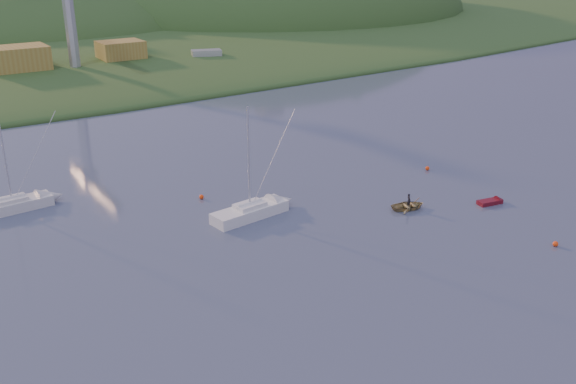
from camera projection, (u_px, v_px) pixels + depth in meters
shore_slope at (15, 51)px, 162.06m from camera, size 640.00×150.00×7.00m
hill_center at (15, 29)px, 201.97m from camera, size 140.00×120.00×36.00m
hill_right at (268, 17)px, 234.67m from camera, size 150.00×130.00×60.00m
wharf at (88, 71)px, 131.07m from camera, size 42.00×16.00×2.40m
shed_west at (18, 59)px, 123.75m from camera, size 11.00×8.00×4.80m
shed_east at (121, 51)px, 135.60m from camera, size 9.00×7.00×4.00m
sailboat_near at (13, 204)px, 66.31m from camera, size 7.97×2.92×10.85m
sailboat_far at (250, 210)px, 64.70m from camera, size 8.49×3.39×11.47m
canoe at (408, 206)px, 66.84m from camera, size 4.14×3.39×0.75m
paddler at (409, 203)px, 66.71m from camera, size 0.47×0.60×1.45m
red_tender at (494, 201)px, 68.40m from camera, size 3.33×1.66×1.08m
work_vessel at (207, 61)px, 140.98m from camera, size 15.85×9.80×3.84m
buoy_0 at (556, 244)px, 58.71m from camera, size 0.50×0.50×0.50m
buoy_1 at (427, 168)px, 78.17m from camera, size 0.50×0.50×0.50m
buoy_3 at (201, 197)px, 69.47m from camera, size 0.50×0.50×0.50m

